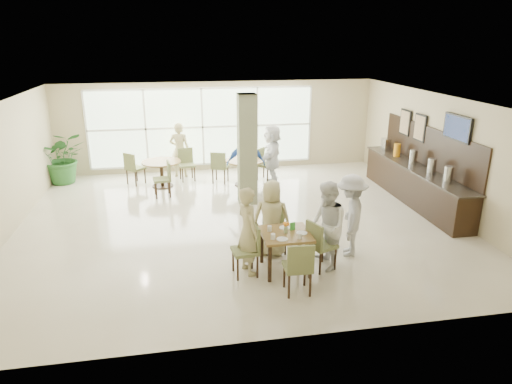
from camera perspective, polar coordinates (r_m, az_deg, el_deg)
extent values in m
plane|color=beige|center=(10.77, -2.18, -3.57)|extent=(10.00, 10.00, 0.00)
plane|color=white|center=(10.04, -2.38, 11.37)|extent=(10.00, 10.00, 0.00)
plane|color=#BFB189|center=(14.68, -4.74, 8.17)|extent=(10.00, 0.00, 10.00)
plane|color=#BFB189|center=(6.15, 3.60, -7.26)|extent=(10.00, 0.00, 10.00)
plane|color=#BFB189|center=(12.04, 22.10, 4.47)|extent=(0.00, 9.00, 9.00)
plane|color=silver|center=(14.61, -6.70, 8.06)|extent=(7.00, 0.00, 7.00)
cube|color=#656A49|center=(11.52, -1.13, 5.27)|extent=(0.45, 0.45, 2.80)
cube|color=brown|center=(8.29, 3.74, -5.26)|extent=(0.88, 0.88, 0.05)
cube|color=black|center=(8.05, 1.72, -8.96)|extent=(0.06, 0.06, 0.70)
cube|color=black|center=(8.22, 6.83, -8.48)|extent=(0.06, 0.06, 0.70)
cube|color=black|center=(8.70, 0.72, -6.72)|extent=(0.06, 0.06, 0.70)
cube|color=black|center=(8.85, 5.46, -6.33)|extent=(0.06, 0.06, 0.70)
cylinder|color=brown|center=(13.26, -11.79, 3.71)|extent=(1.11, 1.11, 0.04)
cylinder|color=black|center=(13.36, -11.68, 2.15)|extent=(0.10, 0.10, 0.71)
cylinder|color=black|center=(13.46, -11.59, 0.77)|extent=(0.60, 0.60, 0.03)
cylinder|color=brown|center=(13.12, -1.41, 3.95)|extent=(1.12, 1.12, 0.04)
cylinder|color=black|center=(13.23, -1.40, 2.38)|extent=(0.10, 0.10, 0.71)
cylinder|color=black|center=(13.33, -1.39, 0.98)|extent=(0.60, 0.60, 0.03)
cylinder|color=white|center=(8.00, 2.14, -5.57)|extent=(0.08, 0.08, 0.10)
cylinder|color=white|center=(8.31, 1.70, -4.58)|extent=(0.08, 0.08, 0.10)
cylinder|color=white|center=(8.05, 5.47, -5.49)|extent=(0.08, 0.08, 0.10)
cylinder|color=white|center=(8.00, 3.29, -5.91)|extent=(0.20, 0.20, 0.01)
cylinder|color=white|center=(8.47, 3.60, -4.47)|extent=(0.20, 0.20, 0.01)
cylinder|color=white|center=(8.27, 5.74, -5.13)|extent=(0.20, 0.20, 0.01)
cylinder|color=#99B27F|center=(8.25, 3.75, -4.72)|extent=(0.07, 0.07, 0.12)
sphere|color=orange|center=(8.21, 3.97, -4.01)|extent=(0.07, 0.07, 0.07)
sphere|color=orange|center=(8.23, 3.62, -3.96)|extent=(0.07, 0.07, 0.07)
sphere|color=orange|center=(8.18, 3.71, -4.10)|extent=(0.07, 0.07, 0.07)
cube|color=green|center=(8.37, 4.59, -4.28)|extent=(0.10, 0.05, 0.15)
cube|color=black|center=(12.53, 19.15, 0.83)|extent=(0.60, 4.60, 0.90)
cube|color=black|center=(12.40, 19.38, 2.89)|extent=(0.64, 4.70, 0.04)
cube|color=black|center=(12.42, 20.82, 5.28)|extent=(0.04, 4.60, 1.00)
cylinder|color=silver|center=(11.20, 22.91, 1.99)|extent=(0.20, 0.20, 0.40)
cylinder|color=silver|center=(11.77, 21.12, 2.98)|extent=(0.20, 0.20, 0.40)
cylinder|color=silver|center=(12.52, 19.05, 4.11)|extent=(0.20, 0.20, 0.40)
cylinder|color=orange|center=(13.29, 17.21, 5.03)|extent=(0.18, 0.18, 0.36)
cube|color=silver|center=(13.90, 15.92, 5.73)|extent=(0.18, 0.30, 0.36)
cube|color=black|center=(11.36, 23.87, 7.35)|extent=(0.06, 1.00, 0.58)
cube|color=#7F99CC|center=(11.35, 23.76, 7.35)|extent=(0.01, 0.92, 0.50)
cube|color=black|center=(12.76, 19.83, 7.57)|extent=(0.04, 0.55, 0.70)
cube|color=brown|center=(12.74, 19.73, 7.57)|extent=(0.01, 0.47, 0.62)
cube|color=black|center=(13.44, 18.17, 8.27)|extent=(0.04, 0.55, 0.70)
cube|color=brown|center=(13.43, 18.07, 8.28)|extent=(0.01, 0.47, 0.62)
imported|color=#286227|center=(14.47, -22.99, 4.00)|extent=(1.55, 1.55, 1.53)
imported|color=tan|center=(8.17, -0.98, -4.86)|extent=(0.55, 0.69, 1.64)
imported|color=tan|center=(8.87, 1.97, -3.29)|extent=(0.83, 0.61, 1.52)
imported|color=white|center=(8.42, 8.85, -4.25)|extent=(0.64, 0.82, 1.66)
imported|color=#B5B4B7|center=(9.03, 11.71, -2.89)|extent=(0.92, 1.20, 1.64)
imported|color=#4577D0|center=(12.16, -1.29, 3.48)|extent=(1.07, 0.66, 1.76)
imported|color=white|center=(13.25, 2.00, 4.69)|extent=(1.08, 1.73, 1.73)
imported|color=tan|center=(14.11, -9.53, 5.21)|extent=(0.69, 0.53, 1.68)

